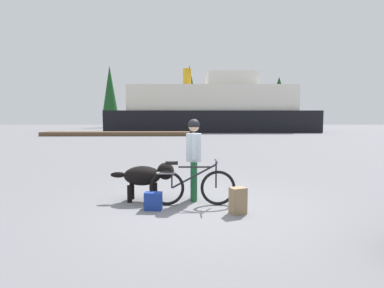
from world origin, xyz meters
TOP-DOWN VIEW (x-y plane):
  - ground_plane at (0.00, 0.00)m, footprint 160.00×160.00m
  - bicycle at (-0.09, 0.16)m, footprint 1.71×0.44m
  - person_cyclist at (-0.04, 0.56)m, footprint 0.32×0.53m
  - dog at (-1.03, 0.51)m, footprint 1.33×0.48m
  - backpack at (0.74, -0.38)m, footprint 0.33×0.29m
  - handbag_pannier at (-0.82, -0.14)m, footprint 0.34×0.21m
  - dock_pier at (-7.34, 24.82)m, footprint 14.76×2.22m
  - ferry_boat at (3.00, 34.80)m, footprint 26.41×8.95m
  - sailboat_moored at (4.38, 40.35)m, footprint 6.78×1.90m
  - pine_tree_far_left at (-15.04, 52.40)m, footprint 3.02×3.02m
  - pine_tree_center at (0.10, 52.81)m, footprint 3.85×3.85m
  - pine_tree_far_right at (17.55, 53.42)m, footprint 4.39×4.39m
  - pine_tree_mid_back at (-3.15, 57.47)m, footprint 3.56×3.56m

SIDE VIEW (x-z plane):
  - ground_plane at x=0.00m, z-range 0.00..0.00m
  - handbag_pannier at x=-0.82m, z-range 0.00..0.34m
  - dock_pier at x=-7.34m, z-range 0.00..0.40m
  - backpack at x=0.74m, z-range 0.00..0.48m
  - bicycle at x=-0.09m, z-range -0.07..0.83m
  - sailboat_moored at x=4.38m, z-range -3.32..4.31m
  - dog at x=-1.03m, z-range 0.13..0.93m
  - person_cyclist at x=-0.04m, z-range 0.18..1.89m
  - ferry_boat at x=3.00m, z-range -1.27..7.03m
  - pine_tree_mid_back at x=-3.15m, z-range 1.08..9.35m
  - pine_tree_far_right at x=17.55m, z-range 1.40..11.21m
  - pine_tree_far_left at x=-15.04m, z-range 1.09..12.82m
  - pine_tree_center at x=0.10m, z-range 1.13..12.94m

